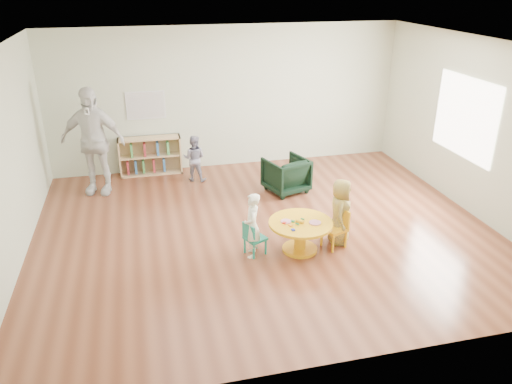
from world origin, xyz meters
TOP-DOWN VIEW (x-y plane):
  - room at (0.01, 0.00)m, footprint 7.10×7.00m
  - activity_table at (0.34, -0.73)m, footprint 0.91×0.91m
  - kid_chair_left at (-0.34, -0.69)m, footprint 0.35×0.35m
  - kid_chair_right at (0.89, -0.73)m, footprint 0.40×0.40m
  - bookshelf at (-1.61, 2.86)m, footprint 1.20×0.30m
  - alphabet_poster at (-1.60, 2.98)m, footprint 0.74×0.01m
  - armchair at (0.75, 1.36)m, footprint 0.87×0.88m
  - child_left at (-0.36, -0.71)m, footprint 0.29×0.38m
  - child_right at (0.97, -0.64)m, footprint 0.48×0.58m
  - toddler at (-0.80, 2.28)m, footprint 0.53×0.47m
  - adult_caretaker at (-2.58, 2.14)m, footprint 1.22×0.77m

SIDE VIEW (x-z plane):
  - kid_chair_left at x=-0.34m, z-range 0.02..0.51m
  - kid_chair_right at x=0.89m, z-range 0.02..0.60m
  - activity_table at x=0.34m, z-range 0.07..0.57m
  - armchair at x=0.75m, z-range 0.00..0.64m
  - bookshelf at x=-1.61m, z-range -0.01..0.74m
  - toddler at x=-0.80m, z-range 0.00..0.89m
  - child_left at x=-0.36m, z-range 0.00..0.95m
  - child_right at x=0.97m, z-range 0.00..1.00m
  - adult_caretaker at x=-2.58m, z-range 0.00..1.93m
  - alphabet_poster at x=-1.60m, z-range 1.08..1.62m
  - room at x=0.01m, z-range 0.49..3.29m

